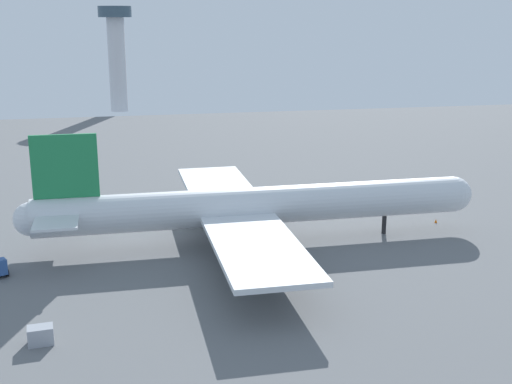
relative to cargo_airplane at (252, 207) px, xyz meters
name	(u,v)px	position (x,y,z in m)	size (l,w,h in m)	color
ground_plane	(256,242)	(0.62, 0.00, -5.71)	(279.68, 279.68, 0.00)	slate
cargo_airplane	(252,207)	(0.00, 0.00, 0.00)	(69.92, 59.22, 17.63)	silver
cargo_container_fore	(41,335)	(-28.31, -27.01, -4.75)	(2.79, 2.10, 1.93)	#999EA8
safety_cone_nose	(436,221)	(32.09, 3.48, -5.38)	(0.46, 0.46, 0.65)	orange
control_tower	(117,49)	(-17.18, 153.10, 16.22)	(11.67, 11.67, 36.85)	silver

